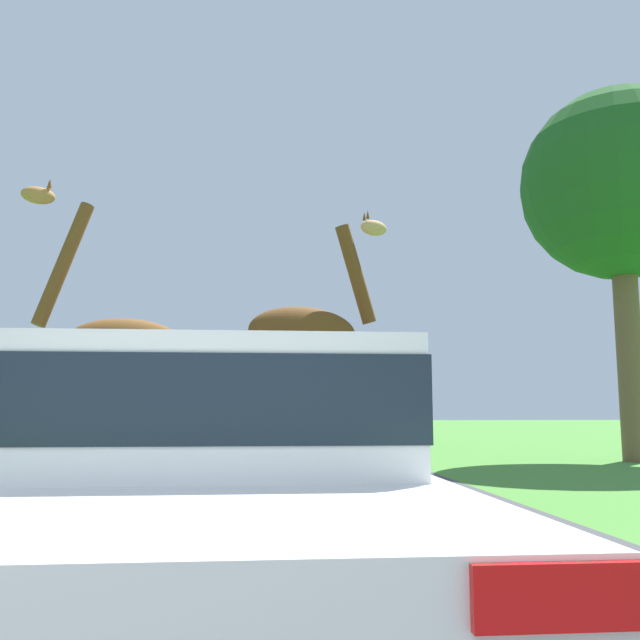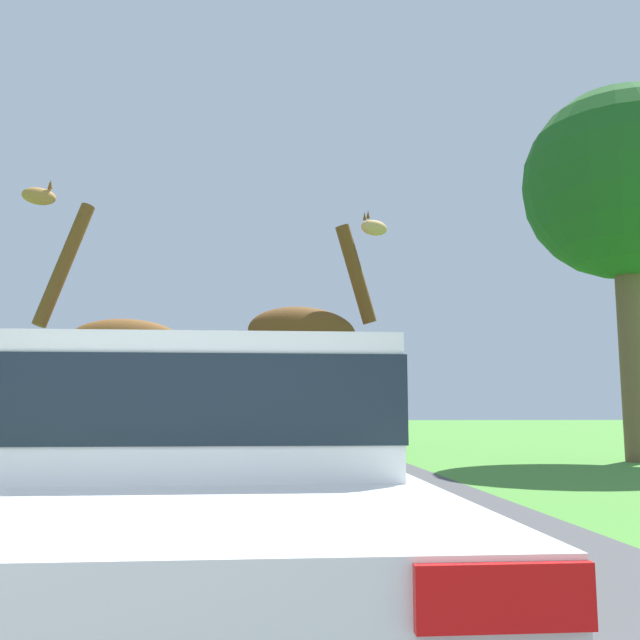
# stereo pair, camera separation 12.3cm
# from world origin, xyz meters

# --- Properties ---
(road) EXTENTS (7.62, 120.00, 0.00)m
(road) POSITION_xyz_m (0.00, 30.00, 0.00)
(road) COLOR #424244
(road) RESTS_ON ground
(giraffe_near_road) EXTENTS (2.77, 1.42, 4.86)m
(giraffe_near_road) POSITION_xyz_m (1.67, 11.96, 2.43)
(giraffe_near_road) COLOR tan
(giraffe_near_road) RESTS_ON ground
(giraffe_companion) EXTENTS (2.91, 1.72, 5.04)m
(giraffe_companion) POSITION_xyz_m (-1.67, 12.23, 2.15)
(giraffe_companion) COLOR #B77F3D
(giraffe_companion) RESTS_ON ground
(car_lead_maroon) EXTENTS (1.96, 4.68, 1.37)m
(car_lead_maroon) POSITION_xyz_m (0.55, 3.63, 0.73)
(car_lead_maroon) COLOR silver
(car_lead_maroon) RESTS_ON ground
(car_queue_right) EXTENTS (1.96, 3.96, 1.41)m
(car_queue_right) POSITION_xyz_m (-1.33, 17.51, 0.76)
(car_queue_right) COLOR maroon
(car_queue_right) RESTS_ON ground
(car_queue_left) EXTENTS (1.72, 4.43, 1.39)m
(car_queue_left) POSITION_xyz_m (2.86, 25.80, 0.74)
(car_queue_left) COLOR black
(car_queue_left) RESTS_ON ground
(car_far_ahead) EXTENTS (1.71, 3.98, 1.22)m
(car_far_ahead) POSITION_xyz_m (2.90, 20.09, 0.67)
(car_far_ahead) COLOR navy
(car_far_ahead) RESTS_ON ground
(tree_left_edge) EXTENTS (4.30, 4.30, 8.27)m
(tree_left_edge) POSITION_xyz_m (8.77, 13.94, 6.06)
(tree_left_edge) COLOR brown
(tree_left_edge) RESTS_ON ground
(sign_post) EXTENTS (0.70, 0.08, 1.48)m
(sign_post) POSITION_xyz_m (-5.18, 16.75, 1.04)
(sign_post) COLOR #4C3823
(sign_post) RESTS_ON ground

